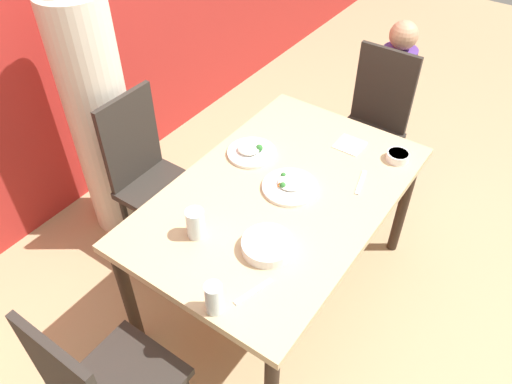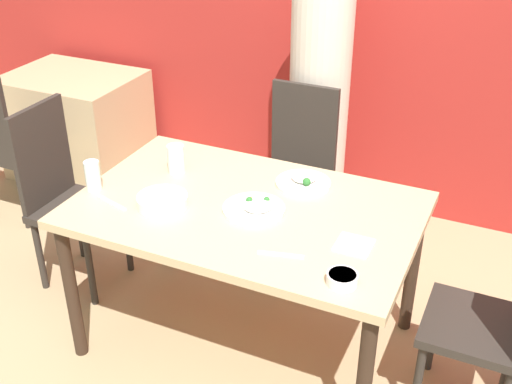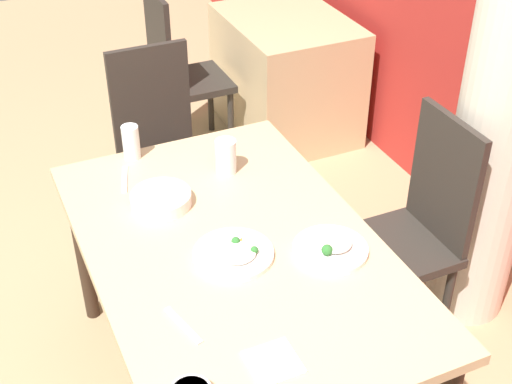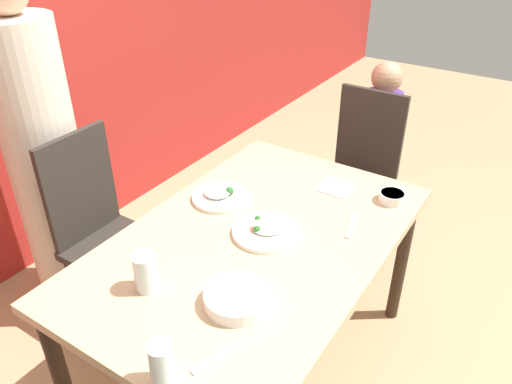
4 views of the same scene
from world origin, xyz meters
name	(u,v)px [view 1 (image 1 of 4)]	position (x,y,z in m)	size (l,w,h in m)	color
ground_plane	(276,289)	(0.00, 0.00, 0.00)	(10.00, 10.00, 0.00)	tan
dining_table	(280,204)	(0.00, 0.00, 0.68)	(1.48, 0.94, 0.76)	tan
chair_adult_spot	(150,174)	(-0.08, 0.82, 0.52)	(0.40, 0.40, 0.99)	#2D2823
chair_child_spot	(371,124)	(1.09, 0.01, 0.52)	(0.40, 0.40, 0.99)	#2D2823
person_adult	(100,118)	(-0.08, 1.15, 0.77)	(0.34, 0.34, 1.68)	beige
person_child	(389,105)	(1.36, 0.01, 0.53)	(0.21, 0.21, 1.11)	#5B3893
bowl_curry	(267,245)	(-0.33, -0.15, 0.78)	(0.22, 0.22, 0.05)	white
plate_rice_adult	(251,152)	(0.16, 0.28, 0.77)	(0.25, 0.25, 0.06)	white
plate_rice_child	(290,186)	(0.05, -0.02, 0.77)	(0.27, 0.27, 0.05)	white
bowl_rice_small	(398,156)	(0.55, -0.35, 0.78)	(0.11, 0.11, 0.04)	white
glass_water_tall	(214,298)	(-0.69, -0.15, 0.83)	(0.07, 0.07, 0.14)	silver
glass_water_short	(196,223)	(-0.43, 0.15, 0.83)	(0.08, 0.08, 0.14)	silver
napkin_folded	(350,145)	(0.52, -0.10, 0.76)	(0.14, 0.14, 0.01)	white
fork_steel	(361,182)	(0.28, -0.28, 0.76)	(0.18, 0.06, 0.01)	silver
spoon_steel	(253,292)	(-0.54, -0.23, 0.76)	(0.18, 0.07, 0.01)	silver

